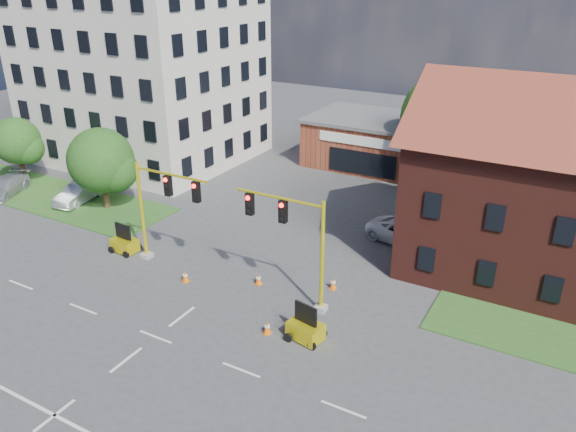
% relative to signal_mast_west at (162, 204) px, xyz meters
% --- Properties ---
extents(ground, '(120.00, 120.00, 0.00)m').
position_rel_signal_mast_west_xyz_m(ground, '(4.36, -6.00, -3.92)').
color(ground, '#3E3F41').
rests_on(ground, ground).
extents(grass_verge_nw, '(22.00, 6.00, 0.08)m').
position_rel_signal_mast_west_xyz_m(grass_verge_nw, '(-15.64, 4.00, -3.88)').
color(grass_verge_nw, '#27551F').
rests_on(grass_verge_nw, ground).
extents(lane_markings, '(60.00, 36.00, 0.01)m').
position_rel_signal_mast_west_xyz_m(lane_markings, '(4.36, -9.00, -3.91)').
color(lane_markings, silver).
rests_on(lane_markings, ground).
extents(office_block, '(18.40, 15.40, 20.60)m').
position_rel_signal_mast_west_xyz_m(office_block, '(-15.64, 15.91, 6.39)').
color(office_block, beige).
rests_on(office_block, ground).
extents(brick_shop, '(12.40, 8.40, 4.30)m').
position_rel_signal_mast_west_xyz_m(brick_shop, '(4.36, 23.99, -1.76)').
color(brick_shop, brown).
rests_on(brick_shop, ground).
extents(tree_large, '(7.71, 7.35, 9.39)m').
position_rel_signal_mast_west_xyz_m(tree_large, '(11.23, 21.08, 1.56)').
color(tree_large, '#3B2A15').
rests_on(tree_large, ground).
extents(tree_nw_front, '(4.99, 4.75, 6.09)m').
position_rel_signal_mast_west_xyz_m(tree_nw_front, '(-9.40, 4.58, -0.36)').
color(tree_nw_front, '#3B2A15').
rests_on(tree_nw_front, ground).
extents(tree_nw_rear, '(3.98, 3.79, 5.52)m').
position_rel_signal_mast_west_xyz_m(tree_nw_rear, '(-19.45, 5.08, -0.46)').
color(tree_nw_rear, '#3B2A15').
rests_on(tree_nw_rear, ground).
extents(signal_mast_west, '(5.30, 0.60, 6.20)m').
position_rel_signal_mast_west_xyz_m(signal_mast_west, '(0.00, 0.00, 0.00)').
color(signal_mast_west, gray).
rests_on(signal_mast_west, ground).
extents(signal_mast_east, '(5.30, 0.60, 6.20)m').
position_rel_signal_mast_west_xyz_m(signal_mast_east, '(8.71, 0.00, 0.00)').
color(signal_mast_east, gray).
rests_on(signal_mast_east, ground).
extents(trailer_west, '(1.67, 1.16, 1.83)m').
position_rel_signal_mast_west_xyz_m(trailer_west, '(-3.37, -0.07, -3.35)').
color(trailer_west, yellow).
rests_on(trailer_west, ground).
extents(trailer_east, '(1.83, 1.40, 1.88)m').
position_rel_signal_mast_west_xyz_m(trailer_east, '(10.81, -2.57, -3.33)').
color(trailer_east, yellow).
rests_on(trailer_east, ground).
extents(cone_a, '(0.40, 0.40, 0.70)m').
position_rel_signal_mast_west_xyz_m(cone_a, '(2.28, -1.12, -3.58)').
color(cone_a, '#DF610B').
rests_on(cone_a, ground).
extents(cone_b, '(0.40, 0.40, 0.70)m').
position_rel_signal_mast_west_xyz_m(cone_b, '(6.09, 0.69, -3.58)').
color(cone_b, '#DF610B').
rests_on(cone_b, ground).
extents(cone_c, '(0.40, 0.40, 0.70)m').
position_rel_signal_mast_west_xyz_m(cone_c, '(8.95, -3.08, -3.58)').
color(cone_c, '#DF610B').
rests_on(cone_c, ground).
extents(cone_d, '(0.40, 0.40, 0.70)m').
position_rel_signal_mast_west_xyz_m(cone_d, '(9.98, 2.32, -3.58)').
color(cone_d, '#DF610B').
rests_on(cone_d, ground).
extents(pickup_white, '(5.73, 3.54, 1.48)m').
position_rel_signal_mast_west_xyz_m(pickup_white, '(11.76, 9.77, -3.18)').
color(pickup_white, white).
rests_on(pickup_white, ground).
extents(sedan_silver_front, '(2.24, 4.78, 1.51)m').
position_rel_signal_mast_west_xyz_m(sedan_silver_front, '(-12.31, 4.41, -3.16)').
color(sedan_silver_front, '#B4B6BD').
rests_on(sedan_silver_front, ground).
extents(sedan_silver_rear, '(3.66, 5.15, 1.38)m').
position_rel_signal_mast_west_xyz_m(sedan_silver_rear, '(-18.56, 2.57, -3.23)').
color(sedan_silver_rear, '#B4B6BD').
rests_on(sedan_silver_rear, ground).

